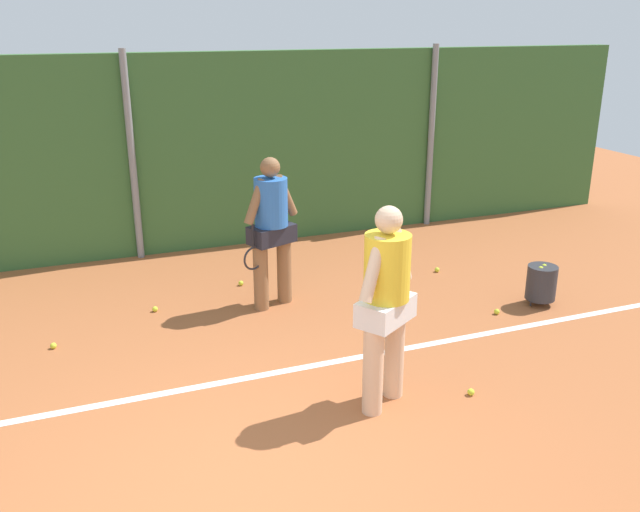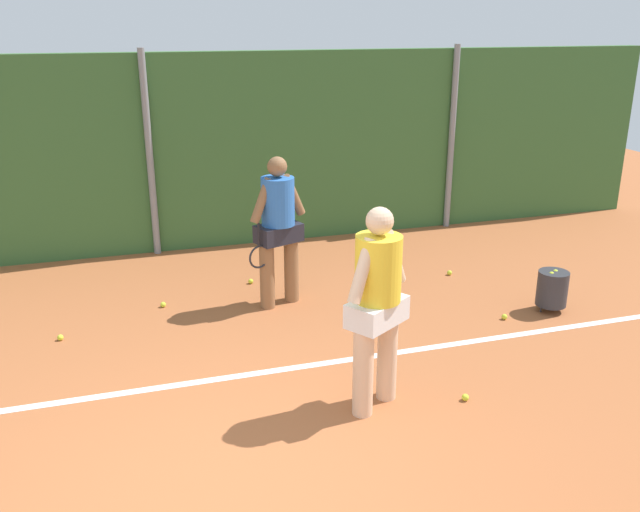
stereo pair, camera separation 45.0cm
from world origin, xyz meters
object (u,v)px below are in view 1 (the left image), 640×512
object	(u,v)px
tennis_ball_3	(497,312)
tennis_ball_4	(53,346)
player_midcourt	(271,225)
tennis_ball_6	(437,270)
ball_hopper	(541,282)
tennis_ball_7	(155,309)
player_foreground_near	(386,297)
tennis_ball_5	(471,392)
tennis_ball_1	(241,283)

from	to	relation	value
tennis_ball_3	tennis_ball_4	xyz separation A→B (m)	(-4.93, 0.94, 0.00)
player_midcourt	tennis_ball_6	bearing A→B (deg)	165.83
ball_hopper	tennis_ball_6	bearing A→B (deg)	112.47
tennis_ball_6	ball_hopper	bearing A→B (deg)	-67.53
player_midcourt	tennis_ball_7	bearing A→B (deg)	-33.01
player_foreground_near	tennis_ball_5	world-z (taller)	player_foreground_near
ball_hopper	tennis_ball_5	xyz separation A→B (m)	(-1.96, -1.52, -0.26)
ball_hopper	tennis_ball_1	bearing A→B (deg)	149.48
tennis_ball_1	tennis_ball_7	bearing A→B (deg)	-159.16
player_foreground_near	tennis_ball_5	bearing A→B (deg)	135.39
player_midcourt	tennis_ball_1	bearing A→B (deg)	-94.94
tennis_ball_4	tennis_ball_7	size ratio (longest dim) A/B	1.00
tennis_ball_3	player_foreground_near	bearing A→B (deg)	-148.93
tennis_ball_7	tennis_ball_6	bearing A→B (deg)	-0.57
player_foreground_near	tennis_ball_6	distance (m)	3.68
ball_hopper	tennis_ball_7	size ratio (longest dim) A/B	7.78
ball_hopper	player_foreground_near	bearing A→B (deg)	-154.27
tennis_ball_1	tennis_ball_3	bearing A→B (deg)	-37.26
player_midcourt	tennis_ball_4	distance (m)	2.73
tennis_ball_4	tennis_ball_6	xyz separation A→B (m)	(4.99, 0.55, 0.00)
tennis_ball_3	tennis_ball_4	bearing A→B (deg)	169.15
tennis_ball_1	tennis_ball_5	world-z (taller)	same
tennis_ball_1	tennis_ball_5	distance (m)	3.68
tennis_ball_5	tennis_ball_7	xyz separation A→B (m)	(-2.47, 2.99, 0.00)
tennis_ball_4	tennis_ball_7	distance (m)	1.29
player_midcourt	tennis_ball_4	xyz separation A→B (m)	(-2.53, -0.28, -0.99)
player_foreground_near	tennis_ball_7	bearing A→B (deg)	-92.17
tennis_ball_3	tennis_ball_7	distance (m)	4.08
tennis_ball_6	tennis_ball_7	distance (m)	3.84
player_midcourt	tennis_ball_3	size ratio (longest dim) A/B	27.67
player_midcourt	ball_hopper	distance (m)	3.35
ball_hopper	tennis_ball_6	size ratio (longest dim) A/B	7.78
tennis_ball_5	tennis_ball_4	bearing A→B (deg)	146.42
tennis_ball_3	ball_hopper	bearing A→B (deg)	5.13
player_foreground_near	ball_hopper	xyz separation A→B (m)	(2.79, 1.34, -0.75)
tennis_ball_5	ball_hopper	bearing A→B (deg)	37.80
ball_hopper	tennis_ball_3	world-z (taller)	ball_hopper
player_midcourt	tennis_ball_4	size ratio (longest dim) A/B	27.67
player_foreground_near	tennis_ball_3	size ratio (longest dim) A/B	28.20
player_midcourt	tennis_ball_6	size ratio (longest dim) A/B	27.67
tennis_ball_4	tennis_ball_5	distance (m)	4.35
ball_hopper	tennis_ball_1	xyz separation A→B (m)	(-3.26, 1.92, -0.26)
ball_hopper	tennis_ball_7	world-z (taller)	ball_hopper
tennis_ball_1	tennis_ball_3	xyz separation A→B (m)	(2.60, -1.98, 0.00)
ball_hopper	tennis_ball_7	bearing A→B (deg)	161.61
tennis_ball_7	tennis_ball_3	bearing A→B (deg)	-22.08
tennis_ball_7	player_foreground_near	bearing A→B (deg)	-59.67
tennis_ball_1	tennis_ball_7	world-z (taller)	same
tennis_ball_7	ball_hopper	bearing A→B (deg)	-18.39
player_foreground_near	ball_hopper	bearing A→B (deg)	173.23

